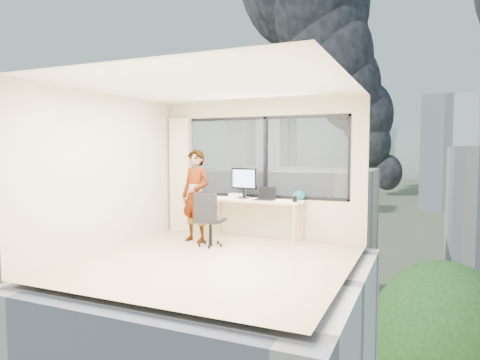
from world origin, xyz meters
The scene contains 24 objects.
floor centered at (0.00, 0.00, 0.00)m, with size 4.00×4.00×0.01m, color tan.
ceiling centered at (0.00, 0.00, 2.60)m, with size 4.00×4.00×0.01m, color white.
wall_front centered at (0.00, -2.00, 1.30)m, with size 4.00×0.01×2.60m, color beige.
wall_left centered at (-2.00, 0.00, 1.30)m, with size 0.01×4.00×2.60m, color beige.
wall_right centered at (2.00, 0.00, 1.30)m, with size 0.01×4.00×2.60m, color beige.
window_wall centered at (0.05, 2.00, 1.52)m, with size 3.30×0.16×1.55m, color black, non-canonical shape.
curtain centered at (-1.72, 1.88, 1.15)m, with size 0.45×0.14×2.30m, color #F0E8BB.
desk centered at (0.00, 1.66, 0.38)m, with size 1.80×0.60×0.75m, color #C7B785.
chair centered at (-0.48, 0.81, 0.48)m, with size 0.49×0.49×0.96m, color black, non-canonical shape.
person centered at (-0.90, 1.05, 0.83)m, with size 0.61×0.40×1.67m, color #2D2D33.
monitor centered at (-0.25, 1.77, 1.04)m, with size 0.58×0.12×0.58m, color black, non-canonical shape.
game_console centered at (-0.45, 1.90, 0.78)m, with size 0.29×0.24×0.07m, color white.
laptop centered at (0.22, 1.64, 0.86)m, with size 0.34×0.36×0.22m, color black, non-canonical shape.
cellphone centered at (0.06, 1.52, 0.76)m, with size 0.11×0.05×0.01m, color black.
pen_cup centered at (0.80, 1.58, 0.80)m, with size 0.08×0.08×0.10m, color black.
handbag centered at (0.80, 1.86, 0.84)m, with size 0.23×0.12×0.18m, color #0D4F4E.
exterior_ground centered at (0.00, 120.00, -14.00)m, with size 400.00×400.00×0.04m, color #515B3D.
near_bldg_a centered at (-9.00, 30.00, -7.00)m, with size 16.00×12.00×14.00m, color beige.
far_tower_a centered at (-35.00, 95.00, 0.00)m, with size 14.00×14.00×28.00m, color silver.
far_tower_b centered at (8.00, 120.00, 1.00)m, with size 13.00×13.00×30.00m, color silver.
far_tower_d centered at (-60.00, 150.00, -3.00)m, with size 16.00×14.00×22.00m, color silver.
hill_a centered at (-120.00, 320.00, -14.00)m, with size 288.00×216.00×90.00m, color slate.
tree_a centered at (-16.00, 22.00, -10.00)m, with size 7.00×7.00×8.00m, color #274F1A, non-canonical shape.
smoke_plume_a centered at (-10.00, 150.00, 39.00)m, with size 40.00×24.00×90.00m, color black, non-canonical shape.
Camera 1 is at (2.90, -5.64, 1.66)m, focal length 31.83 mm.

